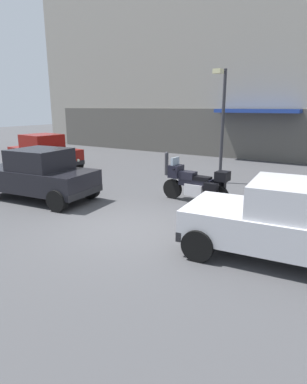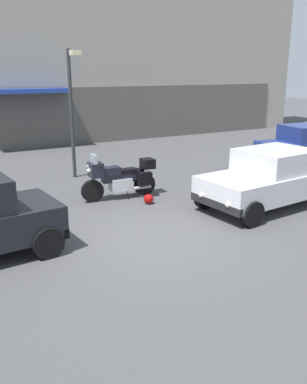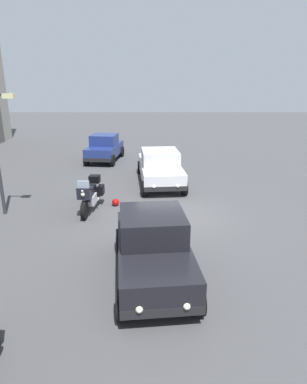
# 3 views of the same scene
# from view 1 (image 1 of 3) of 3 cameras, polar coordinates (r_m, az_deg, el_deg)

# --- Properties ---
(ground_plane) EXTENTS (80.00, 80.00, 0.00)m
(ground_plane) POSITION_cam_1_polar(r_m,az_deg,el_deg) (8.20, -5.66, -6.31)
(ground_plane) COLOR #424244
(building_facade_rear) EXTENTS (33.39, 3.40, 12.25)m
(building_facade_rear) POSITION_cam_1_polar(r_m,az_deg,el_deg) (20.47, 20.14, 22.71)
(building_facade_rear) COLOR gray
(building_facade_rear) RESTS_ON ground
(motorcycle) EXTENTS (2.26, 0.78, 1.36)m
(motorcycle) POSITION_cam_1_polar(r_m,az_deg,el_deg) (10.23, 7.41, 1.53)
(motorcycle) COLOR black
(motorcycle) RESTS_ON ground
(helmet) EXTENTS (0.28, 0.28, 0.28)m
(helmet) POSITION_cam_1_polar(r_m,az_deg,el_deg) (9.41, 7.50, -2.69)
(helmet) COLOR #990C0C
(helmet) RESTS_ON ground
(car_hatchback_near) EXTENTS (3.99, 2.15, 1.64)m
(car_hatchback_near) POSITION_cam_1_polar(r_m,az_deg,el_deg) (11.11, -19.35, 2.86)
(car_hatchback_near) COLOR black
(car_hatchback_near) RESTS_ON ground
(car_sedan_far) EXTENTS (4.69, 2.29, 1.56)m
(car_sedan_far) POSITION_cam_1_polar(r_m,az_deg,el_deg) (6.82, 24.69, -5.06)
(car_sedan_far) COLOR silver
(car_sedan_far) RESTS_ON ground
(car_wagon_end) EXTENTS (3.99, 2.12, 1.64)m
(car_wagon_end) POSITION_cam_1_polar(r_m,az_deg,el_deg) (16.65, -18.52, 6.63)
(car_wagon_end) COLOR maroon
(car_wagon_end) RESTS_ON ground
(streetlamp_curbside) EXTENTS (0.28, 0.94, 4.26)m
(streetlamp_curbside) POSITION_cam_1_polar(r_m,az_deg,el_deg) (12.77, 11.79, 13.07)
(streetlamp_curbside) COLOR #2D2D33
(streetlamp_curbside) RESTS_ON ground
(bollard_curbside) EXTENTS (0.16, 0.16, 1.03)m
(bollard_curbside) POSITION_cam_1_polar(r_m,az_deg,el_deg) (14.34, 2.29, 5.11)
(bollard_curbside) COLOR #333338
(bollard_curbside) RESTS_ON ground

